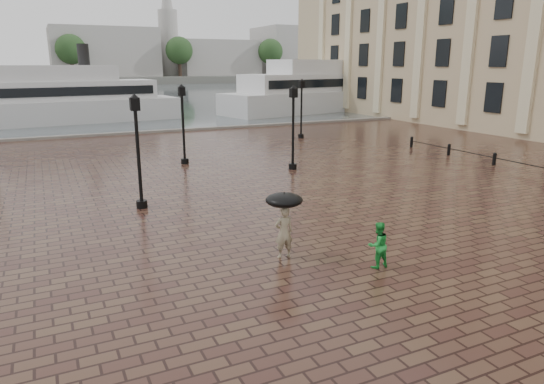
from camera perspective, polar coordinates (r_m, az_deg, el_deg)
The scene contains 12 objects.
ground at distance 14.28m, azimuth 18.34°, elevation -9.22°, with size 300.00×300.00×0.00m, color #391F1A.
harbour_water at distance 101.84m, azimuth -20.48°, elevation 10.76°, with size 240.00×240.00×0.00m, color #40494E.
quay_edge at distance 42.66m, azimuth -12.66°, elevation 6.89°, with size 80.00×0.60×0.30m, color slate.
far_shore at distance 169.57m, azimuth -22.77°, elevation 12.16°, with size 300.00×60.00×2.00m, color #4C4C47.
distant_skyline at distance 169.34m, azimuth -5.78°, elevation 16.07°, with size 102.50×22.00×33.00m.
far_trees at distance 147.60m, azimuth -22.60°, elevation 15.22°, with size 188.00×8.00×13.50m.
street_lamps at distance 28.13m, azimuth -9.41°, elevation 7.88°, with size 21.44×14.44×4.40m.
adult_pedestrian at distance 14.45m, azimuth 1.41°, elevation -4.77°, with size 0.58×0.38×1.59m, color gray.
child_pedestrian at distance 14.13m, azimuth 12.35°, elevation -6.10°, with size 0.65×0.51×1.35m, color green.
ferry_near at distance 52.31m, azimuth -23.86°, elevation 9.91°, with size 23.47×8.08×7.54m.
ferry_far at distance 60.85m, azimuth 5.40°, elevation 11.84°, with size 26.22×11.68×8.36m.
umbrella at distance 14.14m, azimuth 1.43°, elevation -0.96°, with size 1.10×1.10×1.11m.
Camera 1 is at (-9.30, -9.25, 5.64)m, focal length 32.00 mm.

